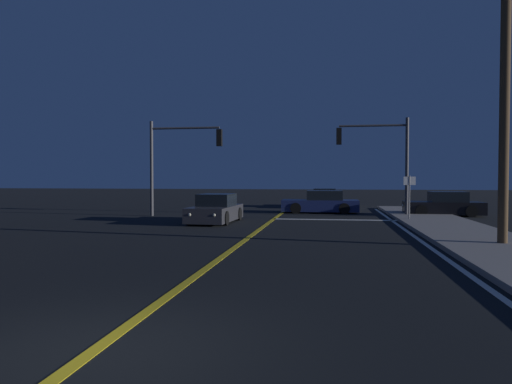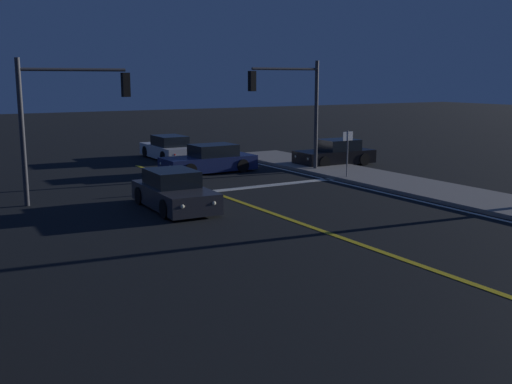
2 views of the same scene
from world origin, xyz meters
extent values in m
plane|color=black|center=(0.00, 0.00, 0.00)|extent=(160.00, 160.00, 0.00)
cube|color=gray|center=(7.68, 10.16, 0.07)|extent=(3.20, 36.57, 0.15)
cube|color=gold|center=(0.00, 10.16, 0.01)|extent=(0.20, 34.54, 0.01)
cube|color=silver|center=(5.83, 10.16, 0.01)|extent=(0.16, 34.54, 0.01)
cube|color=silver|center=(3.04, 18.82, 0.01)|extent=(6.08, 0.50, 0.01)
cube|color=silver|center=(2.45, 29.05, 0.44)|extent=(1.80, 4.54, 0.68)
cube|color=black|center=(2.45, 28.78, 1.04)|extent=(1.52, 2.10, 0.60)
cylinder|color=black|center=(1.65, 30.46, 0.32)|extent=(0.23, 0.64, 0.64)
cylinder|color=black|center=(3.28, 30.45, 0.32)|extent=(0.23, 0.64, 0.64)
cylinder|color=black|center=(1.62, 27.66, 0.32)|extent=(0.23, 0.64, 0.64)
cylinder|color=black|center=(3.25, 27.65, 0.32)|extent=(0.23, 0.64, 0.64)
sphere|color=#FFF4CC|center=(1.93, 31.26, 0.52)|extent=(0.18, 0.18, 0.18)
sphere|color=#FFF4CC|center=(3.02, 31.25, 0.52)|extent=(0.18, 0.18, 0.18)
sphere|color=red|center=(1.89, 26.85, 0.52)|extent=(0.14, 0.14, 0.14)
sphere|color=red|center=(2.97, 26.84, 0.52)|extent=(0.14, 0.14, 0.14)
cube|color=#2D2D33|center=(-2.52, 16.56, 0.44)|extent=(1.91, 4.26, 0.68)
cube|color=black|center=(-2.51, 16.81, 1.04)|extent=(1.59, 1.98, 0.60)
cylinder|color=black|center=(-1.74, 15.23, 0.32)|extent=(0.24, 0.65, 0.64)
cylinder|color=black|center=(-3.39, 15.29, 0.32)|extent=(0.24, 0.65, 0.64)
cylinder|color=black|center=(-1.65, 17.83, 0.32)|extent=(0.24, 0.65, 0.64)
cylinder|color=black|center=(-3.30, 17.89, 0.32)|extent=(0.24, 0.65, 0.64)
sphere|color=#FFF4CC|center=(-2.04, 14.51, 0.52)|extent=(0.18, 0.18, 0.18)
sphere|color=#FFF4CC|center=(-3.14, 14.54, 0.52)|extent=(0.18, 0.18, 0.18)
sphere|color=red|center=(-1.90, 18.59, 0.52)|extent=(0.14, 0.14, 0.14)
sphere|color=red|center=(-3.00, 18.63, 0.52)|extent=(0.14, 0.14, 0.14)
cube|color=navy|center=(2.23, 23.48, 0.44)|extent=(4.56, 1.90, 0.68)
cube|color=black|center=(2.50, 23.49, 1.04)|extent=(2.11, 1.60, 0.60)
cylinder|color=black|center=(0.84, 22.61, 0.32)|extent=(0.64, 0.23, 0.64)
cylinder|color=black|center=(0.81, 24.30, 0.32)|extent=(0.64, 0.23, 0.64)
cylinder|color=black|center=(3.65, 22.67, 0.32)|extent=(0.64, 0.23, 0.64)
cylinder|color=black|center=(3.61, 24.36, 0.32)|extent=(0.64, 0.23, 0.64)
sphere|color=#FFF4CC|center=(0.03, 22.88, 0.52)|extent=(0.18, 0.18, 0.18)
sphere|color=#FFF4CC|center=(0.01, 24.00, 0.52)|extent=(0.18, 0.18, 0.18)
sphere|color=red|center=(4.45, 22.97, 0.52)|extent=(0.14, 0.14, 0.14)
sphere|color=red|center=(4.43, 24.09, 0.52)|extent=(0.14, 0.14, 0.14)
cube|color=black|center=(9.01, 22.35, 0.44)|extent=(4.17, 1.91, 0.68)
cube|color=black|center=(9.26, 22.35, 1.04)|extent=(1.93, 1.61, 0.60)
cylinder|color=black|center=(7.71, 21.52, 0.32)|extent=(0.64, 0.23, 0.64)
cylinder|color=black|center=(7.75, 23.24, 0.32)|extent=(0.64, 0.23, 0.64)
cylinder|color=black|center=(10.28, 21.47, 0.32)|extent=(0.64, 0.23, 0.64)
cylinder|color=black|center=(10.31, 23.19, 0.32)|extent=(0.64, 0.23, 0.64)
sphere|color=#FFF4CC|center=(6.99, 21.82, 0.52)|extent=(0.18, 0.18, 0.18)
sphere|color=#FFF4CC|center=(7.01, 22.96, 0.52)|extent=(0.18, 0.18, 0.18)
sphere|color=red|center=(11.02, 21.75, 0.52)|extent=(0.14, 0.14, 0.14)
sphere|color=red|center=(11.04, 22.89, 0.52)|extent=(0.14, 0.14, 0.14)
cylinder|color=#38383D|center=(6.88, 21.12, 2.66)|extent=(0.18, 0.18, 5.31)
cylinder|color=#38383D|center=(5.09, 21.12, 4.91)|extent=(3.59, 0.12, 0.12)
cube|color=black|center=(3.29, 21.12, 4.36)|extent=(0.28, 0.28, 0.90)
sphere|color=red|center=(3.29, 21.12, 4.63)|extent=(0.22, 0.22, 0.22)
sphere|color=#4C2D05|center=(3.29, 21.12, 4.36)|extent=(0.22, 0.22, 0.22)
sphere|color=#0A3814|center=(3.29, 21.12, 4.09)|extent=(0.22, 0.22, 0.22)
cylinder|color=#38383D|center=(-6.88, 19.72, 2.60)|extent=(0.18, 0.18, 5.20)
cylinder|color=#38383D|center=(-4.97, 19.72, 4.80)|extent=(3.82, 0.12, 0.12)
cube|color=black|center=(-3.06, 19.72, 4.25)|extent=(0.28, 0.28, 0.90)
sphere|color=red|center=(-3.06, 19.72, 4.52)|extent=(0.22, 0.22, 0.22)
sphere|color=#4C2D05|center=(-3.06, 19.72, 4.25)|extent=(0.22, 0.22, 0.22)
sphere|color=#0A3814|center=(-3.06, 19.72, 3.98)|extent=(0.22, 0.22, 0.22)
cylinder|color=#4C3823|center=(7.98, 10.01, 4.61)|extent=(0.29, 0.29, 9.22)
cylinder|color=slate|center=(6.58, 18.32, 1.11)|extent=(0.06, 0.06, 2.21)
cube|color=white|center=(6.58, 18.32, 1.96)|extent=(0.56, 0.05, 0.40)
camera|label=1|loc=(2.85, -5.26, 2.12)|focal=33.42mm
camera|label=2|loc=(-10.76, -2.86, 4.51)|focal=42.84mm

